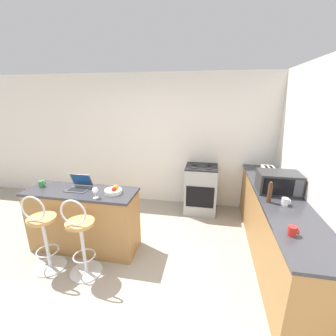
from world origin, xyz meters
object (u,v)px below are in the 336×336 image
Objects in this scene: laptop at (79,185)px; bar_stool_far at (81,239)px; pepper_mill at (270,192)px; mug_white at (285,202)px; mug_blue at (266,168)px; bar_stool_near at (43,234)px; stove_range at (201,189)px; wine_glass_short at (95,190)px; toaster at (268,172)px; mug_red at (293,231)px; mug_green at (42,184)px; microwave at (278,182)px; fruit_bowl at (114,191)px.

bar_stool_far is at bearing -61.31° from laptop.
mug_white is (0.17, -0.05, -0.08)m from pepper_mill.
mug_blue is (2.78, 1.38, -0.01)m from laptop.
bar_stool_near is 1.16× the size of stove_range.
pepper_mill is (2.52, 0.04, 0.08)m from laptop.
wine_glass_short is (0.38, -0.25, 0.05)m from laptop.
bar_stool_near is 2.70m from stove_range.
toaster is 1.66m from mug_red.
bar_stool_far is at bearing -30.85° from mug_green.
microwave reaches higher than pepper_mill.
microwave reaches higher than toaster.
wine_glass_short is 1.53× the size of mug_white.
bar_stool_near reaches higher than mug_white.
fruit_bowl is (-2.18, -1.05, -0.05)m from toaster.
stove_range is 1.83m from mug_white.
toaster reaches higher than stove_range.
toaster is at bearing -98.61° from mug_blue.
bar_stool_near is at bearing -152.03° from wine_glass_short.
stove_range is 3.39× the size of pepper_mill.
wine_glass_short reaches higher than mug_white.
microwave is 0.57× the size of stove_range.
bar_stool_far is 11.39× the size of mug_red.
fruit_bowl reaches higher than mug_red.
laptop is at bearing 165.56° from mug_red.
stove_range is at bearing 126.55° from mug_white.
wine_glass_short is 2.90m from mug_blue.
bar_stool_near is at bearing -110.86° from laptop.
fruit_bowl is at bearing -154.21° from toaster.
laptop reaches higher than mug_white.
pepper_mill is (0.87, -1.36, 0.59)m from stove_range.
microwave is at bearing 8.38° from laptop.
mug_red is 0.63× the size of wine_glass_short.
bar_stool_near is at bearing -161.88° from microwave.
microwave reaches higher than fruit_bowl.
mug_blue is at bearing 32.94° from bar_stool_near.
wine_glass_short is 0.98m from mug_green.
mug_blue is (0.21, 2.04, -0.00)m from mug_red.
wine_glass_short is (0.59, 0.31, 0.51)m from bar_stool_near.
bar_stool_near reaches higher than wine_glass_short.
bar_stool_near is 0.52m from bar_stool_far.
toaster is at bearing 89.34° from microwave.
mug_blue is (0.06, 0.39, -0.04)m from toaster.
mug_red is at bearing -16.44° from fruit_bowl.
bar_stool_near is 3.69× the size of toaster.
bar_stool_near is 1.00× the size of bar_stool_far.
toaster is 0.97m from pepper_mill.
mug_green is (-0.36, 0.53, 0.45)m from bar_stool_near.
microwave reaches higher than stove_range.
wine_glass_short reaches higher than mug_red.
mug_green is (-3.10, -0.07, -0.09)m from pepper_mill.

